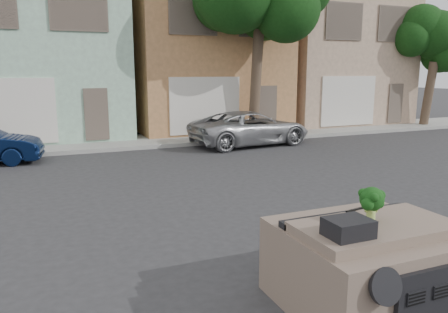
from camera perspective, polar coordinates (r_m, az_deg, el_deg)
ground_plane at (r=8.34m, az=4.01°, el=-9.20°), size 120.00×120.00×0.00m
sidewalk at (r=18.04m, az=-11.27°, el=1.91°), size 40.00×3.00×0.15m
townhouse_mint at (r=21.48m, az=-23.35°, el=12.58°), size 7.20×8.20×7.55m
townhouse_tan at (r=22.78m, az=-3.63°, el=13.30°), size 7.20×8.20×7.55m
townhouse_beige at (r=26.24m, az=12.41°, el=12.78°), size 7.20×8.20×7.55m
silver_pickup at (r=17.43m, az=3.44°, el=1.53°), size 5.06×2.72×1.35m
tree_near at (r=18.88m, az=4.25°, el=15.20°), size 4.40×4.00×8.50m
tree_far at (r=25.02m, az=25.39°, el=10.30°), size 3.20×3.00×6.00m
car_dashboard at (r=5.82m, az=17.93°, el=-13.05°), size 2.00×1.80×1.12m
instrument_hump at (r=4.98m, az=15.92°, el=-8.93°), size 0.48×0.38×0.20m
wiper_arm at (r=6.07m, az=17.92°, el=-6.31°), size 0.69×0.15×0.02m
broccoli at (r=5.53m, az=18.71°, el=-5.85°), size 0.47×0.47×0.43m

